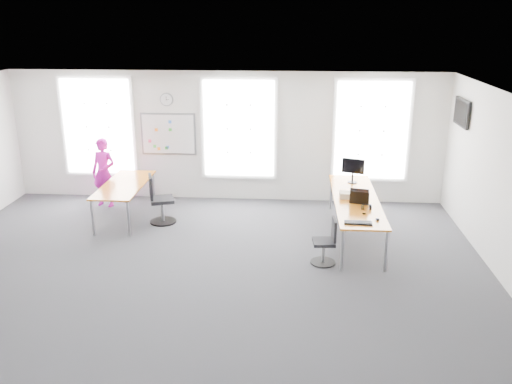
# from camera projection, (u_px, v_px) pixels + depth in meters

# --- Properties ---
(floor) EXTENTS (10.00, 10.00, 0.00)m
(floor) POSITION_uv_depth(u_px,v_px,m) (199.00, 274.00, 9.18)
(floor) COLOR #28282D
(floor) RESTS_ON ground
(ceiling) EXTENTS (10.00, 10.00, 0.00)m
(ceiling) POSITION_uv_depth(u_px,v_px,m) (192.00, 97.00, 8.24)
(ceiling) COLOR white
(ceiling) RESTS_ON ground
(wall_back) EXTENTS (10.00, 0.00, 10.00)m
(wall_back) POSITION_uv_depth(u_px,v_px,m) (226.00, 137.00, 12.50)
(wall_back) COLOR white
(wall_back) RESTS_ON ground
(wall_front) EXTENTS (10.00, 0.00, 10.00)m
(wall_front) POSITION_uv_depth(u_px,v_px,m) (118.00, 327.00, 4.92)
(wall_front) COLOR white
(wall_front) RESTS_ON ground
(window_left) EXTENTS (1.60, 0.06, 2.20)m
(window_left) POSITION_uv_depth(u_px,v_px,m) (98.00, 127.00, 12.61)
(window_left) COLOR silver
(window_left) RESTS_ON wall_back
(window_mid) EXTENTS (1.60, 0.06, 2.20)m
(window_mid) POSITION_uv_depth(u_px,v_px,m) (239.00, 129.00, 12.38)
(window_mid) COLOR silver
(window_mid) RESTS_ON wall_back
(window_right) EXTENTS (1.60, 0.06, 2.20)m
(window_right) POSITION_uv_depth(u_px,v_px,m) (371.00, 131.00, 12.18)
(window_right) COLOR silver
(window_right) RESTS_ON wall_back
(desk_right) EXTENTS (0.86, 3.22, 0.78)m
(desk_right) POSITION_uv_depth(u_px,v_px,m) (356.00, 201.00, 10.55)
(desk_right) COLOR orange
(desk_right) RESTS_ON ground
(desk_left) EXTENTS (0.85, 2.11, 0.77)m
(desk_left) POSITION_uv_depth(u_px,v_px,m) (124.00, 187.00, 11.50)
(desk_left) COLOR orange
(desk_left) RESTS_ON ground
(chair_right) EXTENTS (0.44, 0.44, 0.83)m
(chair_right) POSITION_uv_depth(u_px,v_px,m) (326.00, 244.00, 9.49)
(chair_right) COLOR black
(chair_right) RESTS_ON ground
(chair_left) EXTENTS (0.59, 0.59, 1.04)m
(chair_left) POSITION_uv_depth(u_px,v_px,m) (159.00, 202.00, 11.32)
(chair_left) COLOR black
(chair_left) RESTS_ON ground
(person) EXTENTS (0.64, 0.50, 1.57)m
(person) POSITION_uv_depth(u_px,v_px,m) (104.00, 173.00, 12.25)
(person) COLOR #CD15A6
(person) RESTS_ON ground
(whiteboard) EXTENTS (1.20, 0.03, 0.90)m
(whiteboard) POSITION_uv_depth(u_px,v_px,m) (168.00, 134.00, 12.54)
(whiteboard) COLOR white
(whiteboard) RESTS_ON wall_back
(wall_clock) EXTENTS (0.30, 0.04, 0.30)m
(wall_clock) POSITION_uv_depth(u_px,v_px,m) (166.00, 99.00, 12.29)
(wall_clock) COLOR gray
(wall_clock) RESTS_ON wall_back
(tv) EXTENTS (0.06, 0.90, 0.55)m
(tv) POSITION_uv_depth(u_px,v_px,m) (462.00, 113.00, 10.97)
(tv) COLOR black
(tv) RESTS_ON wall_right
(keyboard) EXTENTS (0.49, 0.21, 0.02)m
(keyboard) POSITION_uv_depth(u_px,v_px,m) (358.00, 223.00, 9.28)
(keyboard) COLOR black
(keyboard) RESTS_ON desk_right
(mouse) EXTENTS (0.10, 0.13, 0.04)m
(mouse) POSITION_uv_depth(u_px,v_px,m) (377.00, 219.00, 9.42)
(mouse) COLOR black
(mouse) RESTS_ON desk_right
(lens_cap) EXTENTS (0.07, 0.07, 0.01)m
(lens_cap) POSITION_uv_depth(u_px,v_px,m) (364.00, 214.00, 9.73)
(lens_cap) COLOR black
(lens_cap) RESTS_ON desk_right
(headphones) EXTENTS (0.18, 0.10, 0.11)m
(headphones) POSITION_uv_depth(u_px,v_px,m) (366.00, 207.00, 9.93)
(headphones) COLOR black
(headphones) RESTS_ON desk_right
(laptop_sleeve) EXTENTS (0.37, 0.26, 0.29)m
(laptop_sleeve) POSITION_uv_depth(u_px,v_px,m) (359.00, 197.00, 10.18)
(laptop_sleeve) COLOR black
(laptop_sleeve) RESTS_ON desk_right
(paper_stack) EXTENTS (0.32, 0.24, 0.11)m
(paper_stack) POSITION_uv_depth(u_px,v_px,m) (348.00, 195.00, 10.56)
(paper_stack) COLOR #F1E6C1
(paper_stack) RESTS_ON desk_right
(monitor) EXTENTS (0.46, 0.21, 0.53)m
(monitor) POSITION_uv_depth(u_px,v_px,m) (353.00, 168.00, 11.41)
(monitor) COLOR black
(monitor) RESTS_ON desk_right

